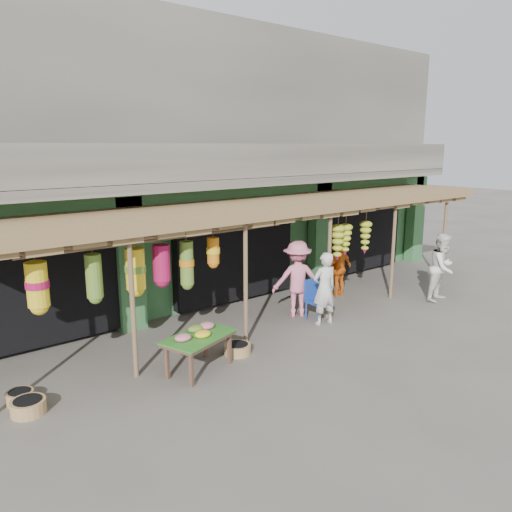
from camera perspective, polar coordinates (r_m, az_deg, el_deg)
ground at (r=11.72m, az=4.07°, el=-7.75°), size 80.00×80.00×0.00m
building at (r=14.93m, az=-8.80°, el=9.75°), size 16.40×6.80×7.00m
awning at (r=11.59m, az=0.95°, el=5.19°), size 14.00×2.70×2.79m
flower_table at (r=9.25m, az=-6.61°, el=-9.20°), size 1.52×1.16×0.80m
blue_chair at (r=11.90m, az=6.84°, el=-4.72°), size 0.47×0.48×0.98m
basket_left at (r=8.79m, az=-24.58°, el=-15.40°), size 0.62×0.62×0.22m
basket_mid at (r=10.08m, az=-2.14°, el=-10.58°), size 0.65×0.65×0.21m
basket_right at (r=9.17m, az=-25.36°, el=-14.36°), size 0.56×0.56×0.20m
person_front at (r=11.56m, az=7.83°, el=-3.70°), size 0.68×0.51×1.70m
person_right at (r=14.06m, az=20.55°, el=-1.23°), size 0.94×0.77×1.81m
person_vendor at (r=13.82m, az=9.48°, el=-1.38°), size 0.92×0.40×1.55m
person_shopper at (r=12.02m, az=4.72°, el=-2.62°), size 1.38×1.19×1.85m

